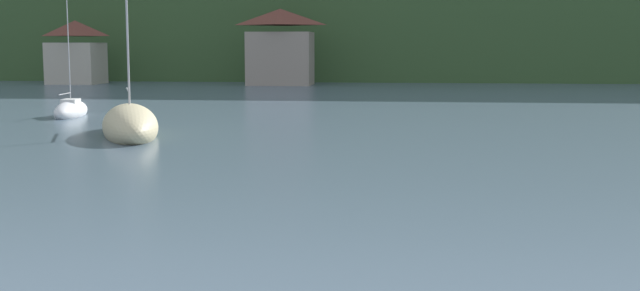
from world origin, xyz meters
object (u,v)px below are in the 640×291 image
sailboat_far_5 (71,111)px  shore_building_westcentral (280,48)px  shore_building_west (76,53)px  sailboat_far_1 (130,126)px

sailboat_far_5 → shore_building_westcentral: bearing=-16.1°
shore_building_west → sailboat_far_1: (21.39, -43.97, -2.64)m
sailboat_far_5 → sailboat_far_1: bearing=-150.2°
sailboat_far_5 → shore_building_west: bearing=16.0°
sailboat_far_1 → sailboat_far_5: 10.81m
shore_building_westcentral → sailboat_far_1: (0.71, -44.01, -3.14)m
shore_building_west → sailboat_far_1: 48.97m
sailboat_far_1 → sailboat_far_5: sailboat_far_1 is taller
sailboat_far_1 → shore_building_west: bearing=-175.8°
shore_building_west → sailboat_far_1: size_ratio=0.68×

